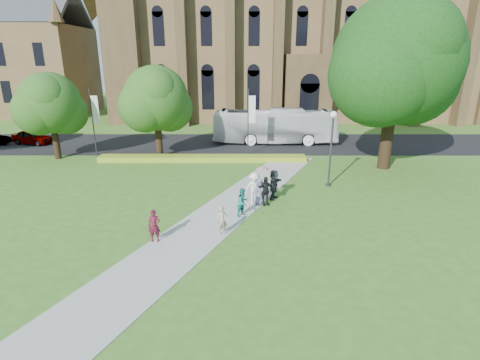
{
  "coord_description": "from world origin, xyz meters",
  "views": [
    {
      "loc": [
        1.33,
        -18.41,
        8.64
      ],
      "look_at": [
        1.29,
        2.96,
        1.6
      ],
      "focal_mm": 28.0,
      "sensor_mm": 36.0,
      "label": 1
    }
  ],
  "objects_px": {
    "streetlamp": "(332,140)",
    "large_tree": "(396,61)",
    "pedestrian_0": "(154,226)",
    "tour_coach": "(275,126)",
    "car_0": "(32,137)"
  },
  "relations": [
    {
      "from": "streetlamp",
      "to": "large_tree",
      "type": "xyz_separation_m",
      "value": [
        5.5,
        4.5,
        5.07
      ]
    },
    {
      "from": "large_tree",
      "to": "pedestrian_0",
      "type": "height_order",
      "value": "large_tree"
    },
    {
      "from": "large_tree",
      "to": "tour_coach",
      "type": "bearing_deg",
      "value": 131.13
    },
    {
      "from": "car_0",
      "to": "streetlamp",
      "type": "bearing_deg",
      "value": -98.71
    },
    {
      "from": "pedestrian_0",
      "to": "streetlamp",
      "type": "bearing_deg",
      "value": 35.31
    },
    {
      "from": "streetlamp",
      "to": "pedestrian_0",
      "type": "distance_m",
      "value": 13.56
    },
    {
      "from": "car_0",
      "to": "pedestrian_0",
      "type": "relative_size",
      "value": 2.61
    },
    {
      "from": "streetlamp",
      "to": "large_tree",
      "type": "relative_size",
      "value": 0.4
    },
    {
      "from": "tour_coach",
      "to": "car_0",
      "type": "xyz_separation_m",
      "value": [
        -25.21,
        -0.5,
        -1.06
      ]
    },
    {
      "from": "streetlamp",
      "to": "tour_coach",
      "type": "relative_size",
      "value": 0.41
    },
    {
      "from": "streetlamp",
      "to": "car_0",
      "type": "xyz_separation_m",
      "value": [
        -27.84,
        13.3,
        -2.55
      ]
    },
    {
      "from": "streetlamp",
      "to": "pedestrian_0",
      "type": "xyz_separation_m",
      "value": [
        -10.36,
        -8.4,
        -2.44
      ]
    },
    {
      "from": "large_tree",
      "to": "tour_coach",
      "type": "height_order",
      "value": "large_tree"
    },
    {
      "from": "pedestrian_0",
      "to": "large_tree",
      "type": "bearing_deg",
      "value": 35.4
    },
    {
      "from": "tour_coach",
      "to": "car_0",
      "type": "relative_size",
      "value": 3.0
    }
  ]
}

